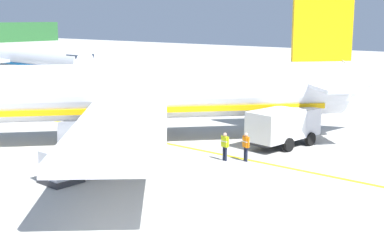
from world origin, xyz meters
name	(u,v)px	position (x,y,z in m)	size (l,w,h in m)	color
airliner_foreground	(96,94)	(10.98, 17.00, 3.39)	(33.38, 30.87, 11.90)	silver
airliner_mid_apron	(19,57)	(30.74, 57.16, 2.87)	(29.29, 35.28, 10.06)	silver
service_truck_baggage	(284,125)	(18.10, 6.55, 1.45)	(5.65, 2.92, 2.53)	silver
cargo_container_far	(61,167)	(3.75, 11.45, 0.87)	(1.86, 1.86, 1.86)	#333338
crew_loader_left	(246,144)	(13.38, 6.38, 1.04)	(0.38, 0.59, 1.75)	#191E33
crew_supervisor	(225,144)	(12.68, 7.42, 1.02)	(0.29, 0.63, 1.73)	#191E33
apron_guide_line	(174,145)	(13.72, 12.38, 0.01)	(0.30, 60.00, 0.01)	yellow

